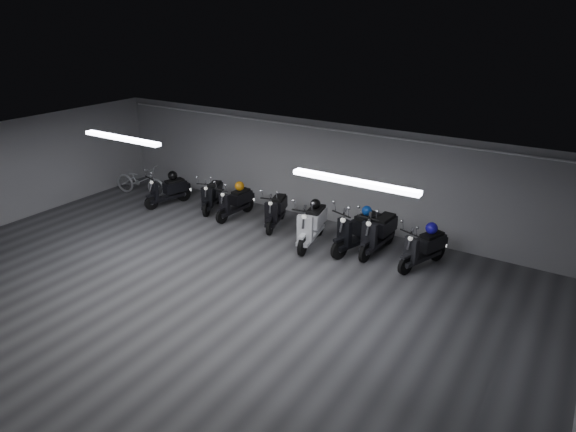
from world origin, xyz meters
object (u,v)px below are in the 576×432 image
Objects in this scene: scooter_0 at (167,186)px; scooter_6 at (312,219)px; bicycle at (140,177)px; helmet_1 at (240,186)px; scooter_1 at (212,190)px; scooter_5 at (276,205)px; scooter_3 at (235,198)px; scooter_9 at (424,242)px; scooter_7 at (359,225)px; scooter_8 at (379,226)px; helmet_4 at (367,211)px; helmet_0 at (173,175)px; helmet_3 at (315,204)px; helmet_2 at (432,228)px.

scooter_6 reaches higher than scooter_0.
bicycle is 6.66× the size of helmet_1.
scooter_1 is 2.29m from scooter_5.
scooter_9 reaches higher than scooter_3.
bicycle reaches higher than helmet_1.
scooter_7 is 1.13× the size of scooter_9.
scooter_8 is (6.66, 0.42, 0.08)m from scooter_0.
scooter_6 is (2.74, -0.39, 0.10)m from scooter_3.
scooter_1 reaches higher than helmet_4.
scooter_6 reaches higher than helmet_4.
scooter_8 is 7.53× the size of helmet_4.
helmet_1 is at bearing 8.24° from helmet_0.
scooter_1 is at bearing -175.71° from scooter_8.
scooter_1 is 5.71× the size of helmet_0.
scooter_8 is 6.84× the size of helmet_1.
scooter_6 is 1.19m from scooter_7.
scooter_5 is at bearing -175.29° from scooter_8.
scooter_0 reaches higher than scooter_3.
scooter_8 is 1.68m from helmet_3.
scooter_9 reaches higher than helmet_4.
scooter_9 is at bearing 18.10° from scooter_0.
bicycle is 1.53m from helmet_0.
scooter_8 reaches higher than helmet_1.
scooter_5 is 4.24m from helmet_2.
scooter_5 is at bearing 151.00° from scooter_6.
scooter_5 is (1.35, 0.09, 0.02)m from scooter_3.
scooter_8 is at bearing -8.02° from helmet_4.
scooter_5 reaches higher than helmet_1.
scooter_7 reaches higher than scooter_1.
helmet_2 is (6.52, 0.04, 0.32)m from scooter_1.
scooter_5 is 6.16× the size of helmet_1.
scooter_6 reaches higher than helmet_1.
scooter_7 is 6.75× the size of helmet_0.
helmet_3 is at bearing -101.37° from bicycle.
helmet_0 is at bearing -178.10° from helmet_2.
scooter_3 is at bearing -177.88° from helmet_4.
scooter_6 is at bearing -148.37° from scooter_7.
scooter_8 is at bearing -16.67° from scooter_5.
scooter_1 is at bearing -164.64° from scooter_7.
helmet_3 is (-1.20, -0.02, 0.30)m from scooter_7.
scooter_5 is 5.12m from bicycle.
scooter_6 reaches higher than bicycle.
scooter_7 is 7.66m from bicycle.
helmet_2 is 1.61m from helmet_4.
scooter_5 is at bearing 3.04° from helmet_0.
scooter_1 is 4.84m from scooter_7.
helmet_1 is at bearing 179.27° from helmet_2.
scooter_0 is 5.05m from helmet_3.
scooter_8 is at bearing -167.20° from scooter_9.
scooter_8 is 0.48m from helmet_4.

